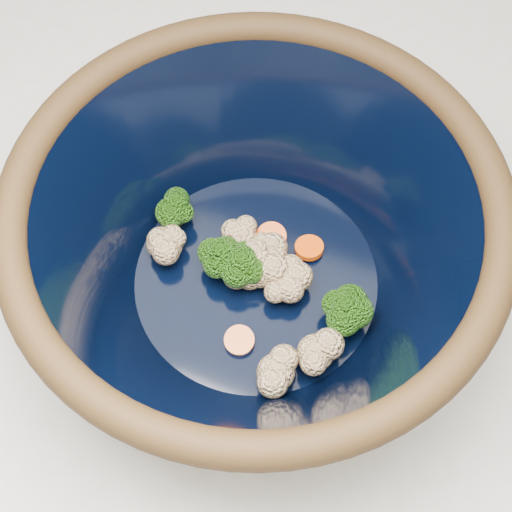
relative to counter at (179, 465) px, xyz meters
The scene contains 3 objects.
counter is the anchor object (origin of this frame).
mixing_bowl 0.56m from the counter, 50.37° to the left, with size 0.48×0.48×0.18m.
vegetable_pile 0.52m from the counter, 48.59° to the left, with size 0.22×0.16×0.05m.
Camera 1 is at (0.19, -0.17, 1.52)m, focal length 50.00 mm.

